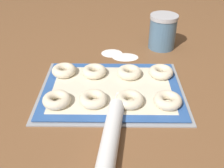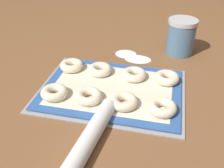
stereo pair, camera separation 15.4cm
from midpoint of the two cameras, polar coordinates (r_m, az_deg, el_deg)
The scene contains 15 objects.
ground_plane at distance 0.87m, azimuth -4.54°, elevation -1.78°, with size 2.80×2.80×0.00m, color brown.
baking_tray at distance 0.87m, azimuth -5.06°, elevation -1.49°, with size 0.47×0.35×0.01m.
baking_mat at distance 0.87m, azimuth -5.08°, elevation -1.20°, with size 0.45×0.33×0.00m.
bagel_front_far_left at distance 0.82m, azimuth -17.27°, elevation -3.65°, with size 0.09×0.09×0.03m.
bagel_front_mid_left at distance 0.80m, azimuth -9.61°, elevation -3.61°, with size 0.09×0.09×0.03m.
bagel_front_mid_right at distance 0.79m, azimuth -1.66°, elevation -3.77°, with size 0.09×0.09×0.03m.
bagel_front_far_right at distance 0.79m, azimuth 6.70°, elevation -3.92°, with size 0.09×0.09×0.03m.
bagel_back_far_left at distance 0.96m, azimuth -14.98°, elevation 2.62°, with size 0.09×0.09×0.03m.
bagel_back_mid_left at distance 0.93m, azimuth -8.60°, elevation 2.49°, with size 0.09×0.09×0.03m.
bagel_back_mid_right at distance 0.92m, azimuth -0.94°, elevation 2.31°, with size 0.09×0.09×0.03m.
bagel_back_far_right at distance 0.92m, azimuth 6.05°, elevation 2.37°, with size 0.09×0.09×0.03m.
flour_canister at distance 1.13m, azimuth 7.16°, elevation 11.10°, with size 0.12×0.12×0.15m.
rolling_pin at distance 0.66m, azimuth -7.39°, elevation -13.48°, with size 0.08×0.42×0.05m.
flour_patch_near at distance 1.10m, azimuth -4.02°, elevation 6.56°, with size 0.09×0.08×0.00m.
flour_patch_far at distance 1.07m, azimuth -1.18°, elevation 5.72°, with size 0.11×0.07×0.00m.
Camera 1 is at (-0.00, -0.71, 0.50)m, focal length 42.00 mm.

